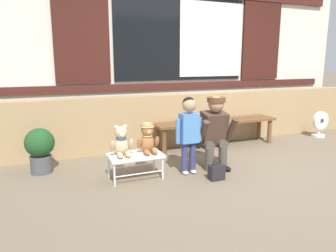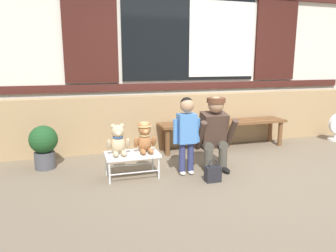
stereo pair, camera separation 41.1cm
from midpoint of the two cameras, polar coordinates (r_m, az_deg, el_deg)
name	(u,v)px [view 1 (the left image)]	position (r m, az deg, el deg)	size (l,w,h in m)	color
ground_plane	(240,168)	(4.23, 10.15, -7.59)	(60.00, 60.00, 0.00)	#756651
brick_low_wall	(191,119)	(5.33, 2.02, 1.32)	(6.72, 0.25, 0.85)	tan
shop_facade	(179,39)	(5.73, -0.09, 15.39)	(6.85, 0.26, 3.50)	silver
wooden_bench_long	(216,124)	(5.15, 6.47, 0.28)	(2.10, 0.40, 0.44)	brown
small_display_bench	(135,157)	(3.80, -9.03, -5.55)	(0.64, 0.36, 0.30)	silver
teddy_bear_plain	(122,142)	(3.71, -11.53, -2.87)	(0.28, 0.26, 0.36)	#CCB289
teddy_bear_with_hat	(148,139)	(3.78, -6.79, -2.31)	(0.28, 0.27, 0.36)	#A86B3D
child_standing	(189,127)	(3.84, 0.73, -0.20)	(0.35, 0.18, 0.96)	navy
adult_crouching	(214,132)	(4.10, 5.50, -1.09)	(0.50, 0.49, 0.95)	#4C473D
handbag_on_ground	(217,172)	(3.78, 5.66, -8.28)	(0.18, 0.11, 0.27)	#232328
potted_plant	(40,148)	(4.31, -24.65, -3.64)	(0.36, 0.36, 0.57)	#4C4C51
floor_fan	(320,124)	(6.36, 24.07, 0.28)	(0.34, 0.24, 0.48)	silver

